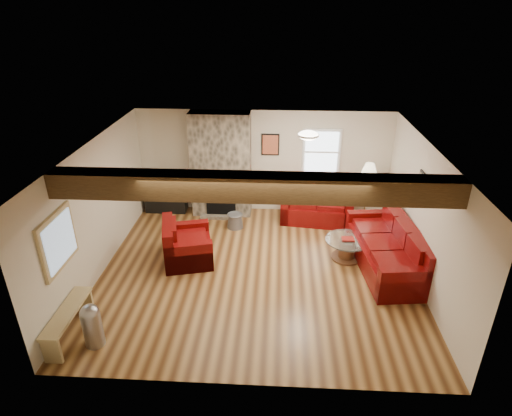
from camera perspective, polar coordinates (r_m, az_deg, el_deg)
The scene contains 18 objects.
room at distance 7.78m, azimuth 0.23°, elevation -0.74°, with size 8.00×8.00×8.00m.
oak_beam at distance 6.20m, azimuth -0.37°, elevation 2.82°, with size 6.00×0.36×0.38m, color #301F0E.
chimney_breast at distance 10.16m, azimuth -4.68°, elevation 5.58°, with size 1.40×0.67×2.50m.
back_window at distance 10.22m, azimuth 8.71°, elevation 7.43°, with size 0.90×0.08×1.10m, color white, non-canonical shape.
hatch_window at distance 7.18m, azimuth -24.84°, elevation -4.02°, with size 0.08×1.00×0.90m, color tan, non-canonical shape.
ceiling_dome at distance 8.19m, azimuth 6.97°, elevation 9.42°, with size 0.40×0.40×0.18m, color beige, non-canonical shape.
artwork_back at distance 10.13m, azimuth 1.92°, elevation 8.44°, with size 0.42×0.06×0.52m, color black, non-canonical shape.
artwork_right at distance 8.26m, azimuth 21.36°, elevation 2.82°, with size 0.06×0.55×0.42m, color black, non-canonical shape.
sofa_three at distance 8.69m, azimuth 16.96°, elevation -4.88°, with size 2.38×0.99×0.92m, color #460605, non-canonical shape.
loveseat at distance 10.18m, azimuth 8.19°, elevation 0.62°, with size 1.64×0.94×0.87m, color #460605, non-canonical shape.
armchair_red at distance 8.64m, azimuth -9.12°, elevation -4.40°, with size 1.05×0.92×0.85m, color #460605, non-canonical shape.
coffee_table at distance 8.87m, azimuth 12.01°, elevation -5.36°, with size 0.89×0.89×0.47m.
tv_cabinet at distance 10.85m, azimuth -11.85°, elevation 0.87°, with size 0.99×0.40×0.49m, color black.
television at distance 10.66m, azimuth -12.07°, elevation 3.14°, with size 0.76×0.10×0.44m, color black.
floor_lamp at distance 9.92m, azimuth 14.84°, elevation 4.57°, with size 0.38×0.38×1.49m.
pine_bench at distance 7.46m, azimuth -23.63°, elevation -13.88°, with size 0.29×1.25×0.47m, color tan, non-canonical shape.
pedal_bin at distance 7.08m, azimuth -21.02°, elevation -14.37°, with size 0.29×0.29×0.73m, color #95959A, non-canonical shape.
coal_bucket at distance 9.87m, azimuth -2.81°, elevation -1.67°, with size 0.37×0.37×0.35m, color slate, non-canonical shape.
Camera 1 is at (0.36, -6.94, 4.75)m, focal length 30.00 mm.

